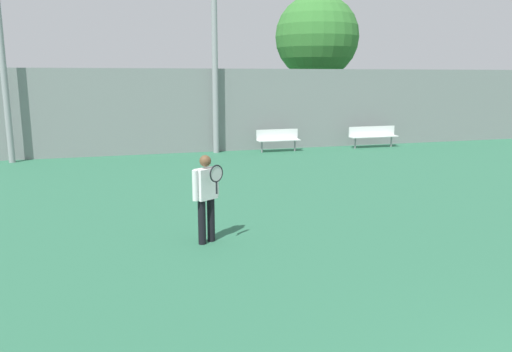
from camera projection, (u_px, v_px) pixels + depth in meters
tennis_player at (206, 193)px, 8.96m from camera, size 0.55×0.52×1.62m
bench_courtside_near at (278, 138)px, 20.08m from camera, size 1.75×0.40×0.89m
bench_courtside_far at (373, 134)px, 21.29m from camera, size 2.16×0.40×0.89m
light_pole_center_back at (214, 0)px, 18.80m from camera, size 0.90×0.60×9.58m
back_fence at (216, 111)px, 19.95m from camera, size 29.86×0.06×3.29m
tree_green_broad at (317, 37)px, 24.60m from camera, size 4.11×4.11×6.96m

